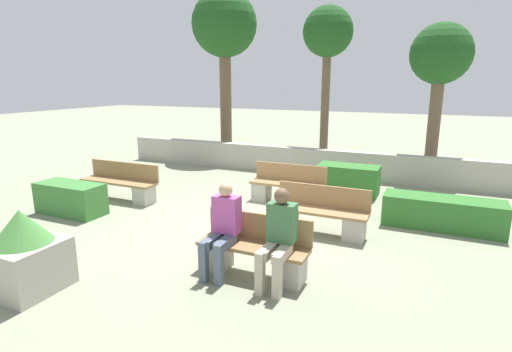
{
  "coord_description": "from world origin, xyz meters",
  "views": [
    {
      "loc": [
        3.54,
        -6.48,
        2.73
      ],
      "look_at": [
        0.4,
        0.5,
        0.9
      ],
      "focal_mm": 28.0,
      "sensor_mm": 36.0,
      "label": 1
    }
  ],
  "objects_px": {
    "person_seated_man": "(223,225)",
    "person_seated_woman": "(279,234)",
    "planter_corner_left": "(25,253)",
    "tree_leftmost": "(224,28)",
    "bench_left_side": "(288,188)",
    "bench_right_side": "(120,185)",
    "bench_front": "(254,253)",
    "tree_center_right": "(441,59)",
    "tree_center_left": "(328,37)",
    "bench_back": "(320,216)"
  },
  "relations": [
    {
      "from": "person_seated_man",
      "to": "person_seated_woman",
      "type": "xyz_separation_m",
      "value": [
        0.85,
        0.0,
        0.01
      ]
    },
    {
      "from": "planter_corner_left",
      "to": "tree_leftmost",
      "type": "relative_size",
      "value": 0.19
    },
    {
      "from": "bench_left_side",
      "to": "bench_right_side",
      "type": "bearing_deg",
      "value": -147.7
    },
    {
      "from": "bench_front",
      "to": "tree_leftmost",
      "type": "relative_size",
      "value": 0.28
    },
    {
      "from": "bench_front",
      "to": "tree_center_right",
      "type": "xyz_separation_m",
      "value": [
        2.16,
        7.54,
        2.99
      ]
    },
    {
      "from": "person_seated_man",
      "to": "tree_leftmost",
      "type": "bearing_deg",
      "value": 118.04
    },
    {
      "from": "person_seated_woman",
      "to": "person_seated_man",
      "type": "bearing_deg",
      "value": -179.83
    },
    {
      "from": "bench_right_side",
      "to": "tree_leftmost",
      "type": "bearing_deg",
      "value": 104.31
    },
    {
      "from": "bench_right_side",
      "to": "tree_center_left",
      "type": "xyz_separation_m",
      "value": [
        3.24,
        6.18,
        3.76
      ]
    },
    {
      "from": "bench_right_side",
      "to": "tree_leftmost",
      "type": "relative_size",
      "value": 0.34
    },
    {
      "from": "bench_front",
      "to": "tree_center_right",
      "type": "height_order",
      "value": "tree_center_right"
    },
    {
      "from": "bench_back",
      "to": "tree_leftmost",
      "type": "xyz_separation_m",
      "value": [
        -5.34,
        6.32,
        4.2
      ]
    },
    {
      "from": "tree_leftmost",
      "to": "tree_center_left",
      "type": "height_order",
      "value": "tree_leftmost"
    },
    {
      "from": "planter_corner_left",
      "to": "bench_right_side",
      "type": "bearing_deg",
      "value": 116.3
    },
    {
      "from": "bench_back",
      "to": "person_seated_woman",
      "type": "bearing_deg",
      "value": -80.59
    },
    {
      "from": "bench_back",
      "to": "tree_center_left",
      "type": "bearing_deg",
      "value": 114.24
    },
    {
      "from": "bench_back",
      "to": "planter_corner_left",
      "type": "relative_size",
      "value": 1.55
    },
    {
      "from": "bench_front",
      "to": "bench_back",
      "type": "distance_m",
      "value": 1.99
    },
    {
      "from": "bench_back",
      "to": "tree_center_right",
      "type": "bearing_deg",
      "value": 82.8
    },
    {
      "from": "bench_right_side",
      "to": "bench_front",
      "type": "bearing_deg",
      "value": -15.59
    },
    {
      "from": "bench_right_side",
      "to": "person_seated_man",
      "type": "xyz_separation_m",
      "value": [
        4.01,
        -2.26,
        0.39
      ]
    },
    {
      "from": "bench_front",
      "to": "tree_center_left",
      "type": "distance_m",
      "value": 9.2
    },
    {
      "from": "bench_front",
      "to": "person_seated_woman",
      "type": "distance_m",
      "value": 0.62
    },
    {
      "from": "person_seated_woman",
      "to": "tree_center_right",
      "type": "bearing_deg",
      "value": 77.32
    },
    {
      "from": "bench_front",
      "to": "tree_leftmost",
      "type": "xyz_separation_m",
      "value": [
        -4.89,
        8.26,
        4.21
      ]
    },
    {
      "from": "bench_front",
      "to": "planter_corner_left",
      "type": "bearing_deg",
      "value": -147.91
    },
    {
      "from": "person_seated_man",
      "to": "tree_center_right",
      "type": "height_order",
      "value": "tree_center_right"
    },
    {
      "from": "bench_front",
      "to": "person_seated_man",
      "type": "height_order",
      "value": "person_seated_man"
    },
    {
      "from": "tree_leftmost",
      "to": "planter_corner_left",
      "type": "bearing_deg",
      "value": -76.83
    },
    {
      "from": "tree_leftmost",
      "to": "bench_left_side",
      "type": "bearing_deg",
      "value": -48.82
    },
    {
      "from": "bench_front",
      "to": "tree_center_left",
      "type": "xyz_separation_m",
      "value": [
        -1.19,
        8.31,
        3.78
      ]
    },
    {
      "from": "bench_right_side",
      "to": "planter_corner_left",
      "type": "distance_m",
      "value": 4.18
    },
    {
      "from": "bench_right_side",
      "to": "planter_corner_left",
      "type": "relative_size",
      "value": 1.76
    },
    {
      "from": "bench_left_side",
      "to": "tree_center_left",
      "type": "height_order",
      "value": "tree_center_left"
    },
    {
      "from": "bench_back",
      "to": "person_seated_woman",
      "type": "height_order",
      "value": "person_seated_woman"
    },
    {
      "from": "bench_left_side",
      "to": "person_seated_man",
      "type": "distance_m",
      "value": 3.71
    },
    {
      "from": "bench_right_side",
      "to": "tree_leftmost",
      "type": "height_order",
      "value": "tree_leftmost"
    },
    {
      "from": "person_seated_man",
      "to": "tree_leftmost",
      "type": "xyz_separation_m",
      "value": [
        -4.47,
        8.4,
        3.8
      ]
    },
    {
      "from": "bench_right_side",
      "to": "tree_center_left",
      "type": "bearing_deg",
      "value": 72.38
    },
    {
      "from": "tree_center_left",
      "to": "tree_center_right",
      "type": "height_order",
      "value": "tree_center_left"
    },
    {
      "from": "bench_right_side",
      "to": "person_seated_woman",
      "type": "bearing_deg",
      "value": -14.92
    },
    {
      "from": "bench_left_side",
      "to": "person_seated_woman",
      "type": "xyz_separation_m",
      "value": [
        1.19,
        -3.67,
        0.42
      ]
    },
    {
      "from": "person_seated_man",
      "to": "person_seated_woman",
      "type": "bearing_deg",
      "value": 0.17
    },
    {
      "from": "bench_front",
      "to": "tree_center_left",
      "type": "relative_size",
      "value": 0.32
    },
    {
      "from": "person_seated_woman",
      "to": "bench_front",
      "type": "bearing_deg",
      "value": 162.48
    },
    {
      "from": "bench_left_side",
      "to": "bench_back",
      "type": "xyz_separation_m",
      "value": [
        1.2,
        -1.59,
        0.0
      ]
    },
    {
      "from": "tree_center_left",
      "to": "bench_back",
      "type": "bearing_deg",
      "value": -75.56
    },
    {
      "from": "bench_left_side",
      "to": "planter_corner_left",
      "type": "distance_m",
      "value": 5.47
    },
    {
      "from": "bench_left_side",
      "to": "person_seated_man",
      "type": "height_order",
      "value": "person_seated_man"
    },
    {
      "from": "bench_front",
      "to": "planter_corner_left",
      "type": "height_order",
      "value": "planter_corner_left"
    }
  ]
}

